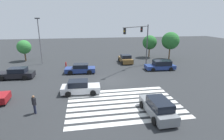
{
  "coord_description": "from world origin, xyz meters",
  "views": [
    {
      "loc": [
        -3.71,
        -21.84,
        7.96
      ],
      "look_at": [
        0.0,
        0.0,
        1.53
      ],
      "focal_mm": 28.0,
      "sensor_mm": 36.0,
      "label": 1
    }
  ],
  "objects": [
    {
      "name": "fire_hydrant",
      "position": [
        -6.7,
        8.51,
        0.43
      ],
      "size": [
        0.22,
        0.22,
        0.86
      ],
      "color": "red",
      "rests_on": "ground_plane"
    },
    {
      "name": "tree_corner_b",
      "position": [
        10.57,
        13.91,
        3.21
      ],
      "size": [
        3.02,
        3.02,
        4.73
      ],
      "color": "brown",
      "rests_on": "ground_plane"
    },
    {
      "name": "tree_corner_a",
      "position": [
        14.02,
        11.4,
        3.78
      ],
      "size": [
        3.51,
        3.51,
        5.55
      ],
      "color": "brown",
      "rests_on": "ground_plane"
    },
    {
      "name": "car_2",
      "position": [
        -4.18,
        4.42,
        0.67
      ],
      "size": [
        4.67,
        2.36,
        1.41
      ],
      "rotation": [
        0.0,
        0.0,
        3.07
      ],
      "color": "navy",
      "rests_on": "ground_plane"
    },
    {
      "name": "car_0",
      "position": [
        -4.17,
        -3.42,
        0.7
      ],
      "size": [
        4.32,
        2.14,
        1.51
      ],
      "rotation": [
        0.0,
        0.0,
        -0.05
      ],
      "color": "silver",
      "rests_on": "ground_plane"
    },
    {
      "name": "car_5",
      "position": [
        2.37,
        -9.32,
        0.75
      ],
      "size": [
        2.02,
        4.54,
        1.59
      ],
      "rotation": [
        0.0,
        0.0,
        1.59
      ],
      "color": "gray",
      "rests_on": "ground_plane"
    },
    {
      "name": "tree_corner_c",
      "position": [
        -14.98,
        14.52,
        2.77
      ],
      "size": [
        2.68,
        2.68,
        4.12
      ],
      "color": "brown",
      "rests_on": "ground_plane"
    },
    {
      "name": "traffic_signal_mast",
      "position": [
        5.86,
        5.86,
        5.16
      ],
      "size": [
        5.85,
        5.85,
        7.12
      ],
      "rotation": [
        0.0,
        0.0,
        -2.36
      ],
      "color": "#47474C",
      "rests_on": "ground_plane"
    },
    {
      "name": "ground_plane",
      "position": [
        0.0,
        0.0,
        0.0
      ],
      "size": [
        115.15,
        115.15,
        0.0
      ],
      "primitive_type": "plane",
      "color": "#2B2D30"
    },
    {
      "name": "pedestrian",
      "position": [
        -8.08,
        -7.2,
        0.95
      ],
      "size": [
        0.4,
        0.42,
        1.7
      ],
      "rotation": [
        0.0,
        0.0,
        0.73
      ],
      "color": "#232842",
      "rests_on": "ground_plane"
    },
    {
      "name": "car_3",
      "position": [
        4.25,
        9.63,
        0.72
      ],
      "size": [
        2.28,
        4.19,
        1.58
      ],
      "rotation": [
        0.0,
        0.0,
        1.6
      ],
      "color": "brown",
      "rests_on": "ground_plane"
    },
    {
      "name": "street_light_pole_a",
      "position": [
        -11.2,
        11.3,
        4.92
      ],
      "size": [
        0.8,
        0.36,
        8.24
      ],
      "color": "slate",
      "rests_on": "ground_plane"
    },
    {
      "name": "car_1",
      "position": [
        -12.99,
        3.26,
        0.7
      ],
      "size": [
        4.94,
        2.24,
        1.52
      ],
      "rotation": [
        0.0,
        0.0,
        3.09
      ],
      "color": "black",
      "rests_on": "ground_plane"
    },
    {
      "name": "crosswalk_markings",
      "position": [
        0.0,
        -6.69,
        0.0
      ],
      "size": [
        10.83,
        7.25,
        0.01
      ],
      "rotation": [
        0.0,
        0.0,
        1.57
      ],
      "color": "silver",
      "rests_on": "ground_plane"
    },
    {
      "name": "car_6",
      "position": [
        8.8,
        4.13,
        0.72
      ],
      "size": [
        4.87,
        2.37,
        1.52
      ],
      "rotation": [
        0.0,
        0.0,
        3.1
      ],
      "color": "navy",
      "rests_on": "ground_plane"
    }
  ]
}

